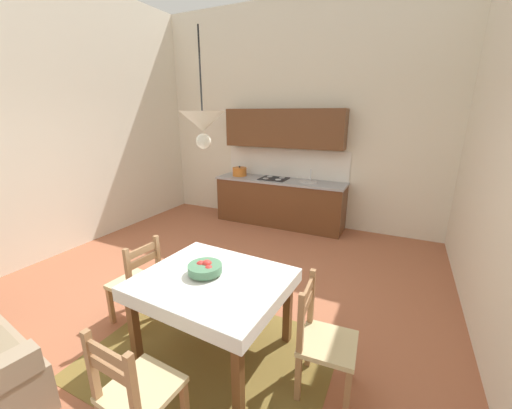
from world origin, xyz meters
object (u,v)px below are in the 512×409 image
object	(u,v)px
dining_chair_tv_side	(137,283)
dining_chair_window_side	(323,341)
dining_table	(213,290)
pendant_lamp	(203,123)
dining_chair_camera_side	(136,393)
kitchen_cabinetry	(280,181)
fruit_bowl	(205,268)

from	to	relation	value
dining_chair_tv_side	dining_chair_window_side	world-z (taller)	same
dining_table	dining_chair_tv_side	xyz separation A→B (m)	(-0.95, 0.02, -0.19)
dining_chair_window_side	pendant_lamp	world-z (taller)	pendant_lamp
dining_table	dining_chair_tv_side	size ratio (longest dim) A/B	1.41
dining_chair_window_side	dining_chair_camera_side	distance (m)	1.34
dining_chair_tv_side	dining_chair_camera_side	distance (m)	1.37
kitchen_cabinetry	fruit_bowl	xyz separation A→B (m)	(0.64, -3.43, -0.04)
dining_table	pendant_lamp	distance (m)	1.43
dining_chair_tv_side	pendant_lamp	bearing A→B (deg)	-6.79
dining_chair_camera_side	dining_table	bearing A→B (deg)	92.39
kitchen_cabinetry	dining_chair_camera_side	size ratio (longest dim) A/B	2.70
dining_chair_camera_side	pendant_lamp	world-z (taller)	pendant_lamp
kitchen_cabinetry	pendant_lamp	distance (m)	3.84
dining_table	fruit_bowl	size ratio (longest dim) A/B	4.36
kitchen_cabinetry	dining_chair_camera_side	xyz separation A→B (m)	(0.76, -4.39, -0.41)
dining_chair_camera_side	pendant_lamp	xyz separation A→B (m)	(0.01, 0.83, 1.61)
dining_table	pendant_lamp	world-z (taller)	pendant_lamp
dining_chair_camera_side	pendant_lamp	distance (m)	1.82
kitchen_cabinetry	fruit_bowl	bearing A→B (deg)	-79.50
dining_table	dining_chair_camera_side	distance (m)	0.95
pendant_lamp	dining_chair_tv_side	bearing A→B (deg)	173.21
dining_table	dining_chair_camera_side	xyz separation A→B (m)	(0.04, -0.94, -0.19)
dining_chair_camera_side	fruit_bowl	world-z (taller)	dining_chair_camera_side
kitchen_cabinetry	fruit_bowl	world-z (taller)	kitchen_cabinetry
kitchen_cabinetry	dining_chair_camera_side	distance (m)	4.48
dining_chair_camera_side	dining_chair_tv_side	bearing A→B (deg)	136.06
kitchen_cabinetry	dining_chair_tv_side	bearing A→B (deg)	-93.71
dining_chair_tv_side	fruit_bowl	world-z (taller)	dining_chair_tv_side
dining_chair_tv_side	pendant_lamp	distance (m)	1.90
dining_table	dining_chair_window_side	xyz separation A→B (m)	(0.98, 0.02, -0.19)
kitchen_cabinetry	dining_table	size ratio (longest dim) A/B	1.92
fruit_bowl	pendant_lamp	distance (m)	1.26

